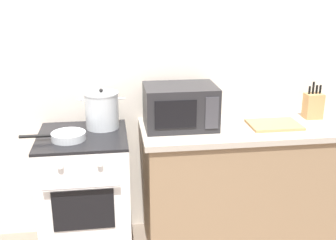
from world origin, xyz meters
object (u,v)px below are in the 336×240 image
Objects in this scene: stock_pot at (102,110)px; frying_pan at (67,136)px; stove at (86,196)px; microwave at (180,107)px; cutting_board at (274,125)px; knife_block at (313,105)px.

frying_pan is (-0.23, -0.21, -0.10)m from stock_pot.
stove is 0.92m from microwave.
microwave reaches higher than stock_pot.
stove is at bearing -134.96° from stock_pot.
microwave is 1.39× the size of cutting_board.
stock_pot is at bearing 45.04° from stove.
stock_pot is 0.90× the size of cutting_board.
stove is 3.27× the size of knife_block.
cutting_board is at bearing 0.05° from stove.
microwave reaches higher than knife_block.
stock_pot is 0.55m from microwave.
microwave is at bearing -6.13° from stock_pot.
microwave is (0.68, 0.08, 0.61)m from stove.
frying_pan is 1.81m from knife_block.
cutting_board is (0.67, -0.08, -0.14)m from microwave.
microwave is 1.78× the size of knife_block.
stove is 2.56× the size of cutting_board.
frying_pan is at bearing -139.55° from stove.
knife_block is (1.02, 0.06, -0.05)m from microwave.
stock_pot is 1.23m from cutting_board.
microwave is at bearing 11.38° from frying_pan.
stock_pot reaches higher than cutting_board.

